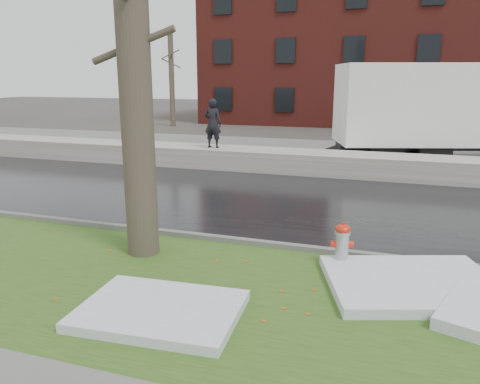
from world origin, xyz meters
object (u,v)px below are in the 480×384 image
(tree, at_px, (134,50))
(worker, at_px, (213,123))
(fire_hydrant, at_px, (342,243))
(box_truck, at_px, (450,112))

(tree, bearing_deg, worker, 103.10)
(tree, relative_size, worker, 4.09)
(worker, bearing_deg, fire_hydrant, 125.45)
(tree, bearing_deg, fire_hydrant, 7.42)
(box_truck, bearing_deg, fire_hydrant, -120.26)
(box_truck, height_order, worker, box_truck)
(box_truck, relative_size, worker, 6.34)
(fire_hydrant, height_order, tree, tree)
(fire_hydrant, relative_size, worker, 0.45)
(tree, xyz_separation_m, box_truck, (6.25, 12.17, -1.73))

